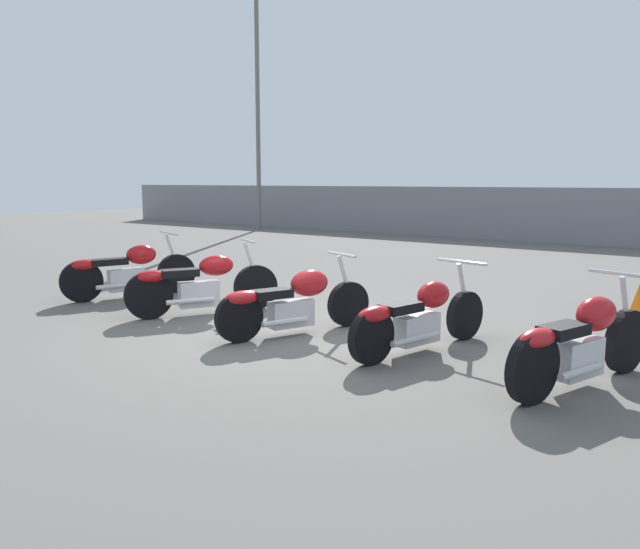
{
  "coord_description": "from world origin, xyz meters",
  "views": [
    {
      "loc": [
        4.7,
        -5.54,
        1.83
      ],
      "look_at": [
        0.0,
        0.65,
        0.65
      ],
      "focal_mm": 35.0,
      "sensor_mm": 36.0,
      "label": 1
    }
  ],
  "objects_px": {
    "motorcycle_slot_2": "(294,302)",
    "motorcycle_slot_3": "(419,317)",
    "traffic_cone_near": "(638,303)",
    "motorcycle_slot_1": "(200,285)",
    "light_pole_left": "(257,88)",
    "motorcycle_slot_4": "(581,342)",
    "motorcycle_slot_0": "(128,271)"
  },
  "relations": [
    {
      "from": "motorcycle_slot_1",
      "to": "motorcycle_slot_3",
      "type": "distance_m",
      "value": 3.3
    },
    {
      "from": "motorcycle_slot_1",
      "to": "traffic_cone_near",
      "type": "height_order",
      "value": "motorcycle_slot_1"
    },
    {
      "from": "motorcycle_slot_1",
      "to": "light_pole_left",
      "type": "bearing_deg",
      "value": 156.77
    },
    {
      "from": "motorcycle_slot_4",
      "to": "motorcycle_slot_2",
      "type": "bearing_deg",
      "value": -162.69
    },
    {
      "from": "traffic_cone_near",
      "to": "motorcycle_slot_0",
      "type": "bearing_deg",
      "value": -156.63
    },
    {
      "from": "motorcycle_slot_1",
      "to": "motorcycle_slot_4",
      "type": "bearing_deg",
      "value": 26.39
    },
    {
      "from": "motorcycle_slot_3",
      "to": "traffic_cone_near",
      "type": "relative_size",
      "value": 4.05
    },
    {
      "from": "motorcycle_slot_0",
      "to": "motorcycle_slot_3",
      "type": "xyz_separation_m",
      "value": [
        5.16,
        -0.06,
        -0.04
      ]
    },
    {
      "from": "light_pole_left",
      "to": "motorcycle_slot_2",
      "type": "bearing_deg",
      "value": -45.87
    },
    {
      "from": "motorcycle_slot_2",
      "to": "motorcycle_slot_0",
      "type": "bearing_deg",
      "value": -163.67
    },
    {
      "from": "motorcycle_slot_1",
      "to": "motorcycle_slot_3",
      "type": "height_order",
      "value": "motorcycle_slot_1"
    },
    {
      "from": "motorcycle_slot_3",
      "to": "motorcycle_slot_4",
      "type": "bearing_deg",
      "value": 6.19
    },
    {
      "from": "motorcycle_slot_3",
      "to": "motorcycle_slot_4",
      "type": "relative_size",
      "value": 1.03
    },
    {
      "from": "motorcycle_slot_1",
      "to": "motorcycle_slot_4",
      "type": "height_order",
      "value": "motorcycle_slot_1"
    },
    {
      "from": "motorcycle_slot_3",
      "to": "traffic_cone_near",
      "type": "bearing_deg",
      "value": 73.85
    },
    {
      "from": "motorcycle_slot_0",
      "to": "motorcycle_slot_3",
      "type": "height_order",
      "value": "motorcycle_slot_0"
    },
    {
      "from": "traffic_cone_near",
      "to": "light_pole_left",
      "type": "bearing_deg",
      "value": 149.59
    },
    {
      "from": "motorcycle_slot_3",
      "to": "motorcycle_slot_1",
      "type": "bearing_deg",
      "value": -166.1
    },
    {
      "from": "motorcycle_slot_2",
      "to": "traffic_cone_near",
      "type": "relative_size",
      "value": 3.86
    },
    {
      "from": "motorcycle_slot_3",
      "to": "light_pole_left",
      "type": "bearing_deg",
      "value": 150.34
    },
    {
      "from": "motorcycle_slot_0",
      "to": "motorcycle_slot_4",
      "type": "distance_m",
      "value": 6.86
    },
    {
      "from": "motorcycle_slot_1",
      "to": "motorcycle_slot_2",
      "type": "xyz_separation_m",
      "value": [
        1.74,
        -0.1,
        -0.02
      ]
    },
    {
      "from": "motorcycle_slot_1",
      "to": "motorcycle_slot_2",
      "type": "relative_size",
      "value": 0.98
    },
    {
      "from": "motorcycle_slot_1",
      "to": "motorcycle_slot_3",
      "type": "relative_size",
      "value": 0.94
    },
    {
      "from": "motorcycle_slot_1",
      "to": "motorcycle_slot_2",
      "type": "distance_m",
      "value": 1.74
    },
    {
      "from": "motorcycle_slot_0",
      "to": "traffic_cone_near",
      "type": "distance_m",
      "value": 7.36
    },
    {
      "from": "motorcycle_slot_3",
      "to": "motorcycle_slot_4",
      "type": "distance_m",
      "value": 1.71
    },
    {
      "from": "motorcycle_slot_0",
      "to": "motorcycle_slot_4",
      "type": "xyz_separation_m",
      "value": [
        6.86,
        -0.23,
        -0.01
      ]
    },
    {
      "from": "motorcycle_slot_2",
      "to": "motorcycle_slot_3",
      "type": "height_order",
      "value": "motorcycle_slot_2"
    },
    {
      "from": "motorcycle_slot_2",
      "to": "motorcycle_slot_4",
      "type": "height_order",
      "value": "motorcycle_slot_4"
    },
    {
      "from": "light_pole_left",
      "to": "motorcycle_slot_1",
      "type": "relative_size",
      "value": 4.58
    },
    {
      "from": "motorcycle_slot_4",
      "to": "motorcycle_slot_1",
      "type": "bearing_deg",
      "value": -163.98
    }
  ]
}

